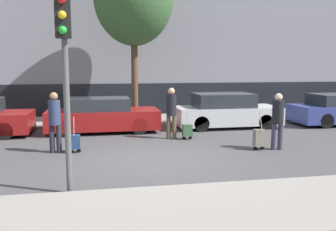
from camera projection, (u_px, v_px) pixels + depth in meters
ground_plane at (155, 160)px, 10.04m from camera, size 80.00×80.00×0.00m
sidewalk_near at (190, 211)px, 6.38m from camera, size 28.00×2.50×0.12m
sidewalk_far at (131, 120)px, 16.84m from camera, size 28.00×3.00×0.12m
parked_car_1 at (102, 116)px, 14.17m from camera, size 4.18×1.76×1.30m
parked_car_2 at (226, 111)px, 15.24m from camera, size 4.21×1.79×1.39m
pedestrian_left at (55, 118)px, 10.75m from camera, size 0.35×0.34×1.76m
trolley_left at (74, 142)px, 10.84m from camera, size 0.34×0.29×1.06m
pedestrian_center at (171, 110)px, 12.78m from camera, size 0.34×0.34×1.76m
trolley_center at (187, 130)px, 12.76m from camera, size 0.34×0.29×1.06m
pedestrian_right at (278, 118)px, 11.16m from camera, size 0.35×0.34×1.70m
trolley_right at (259, 138)px, 11.18m from camera, size 0.34×0.29×1.16m
traffic_light at (65, 55)px, 6.99m from camera, size 0.28×0.47×3.83m
parked_bicycle at (61, 111)px, 16.53m from camera, size 1.77×0.06×0.96m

